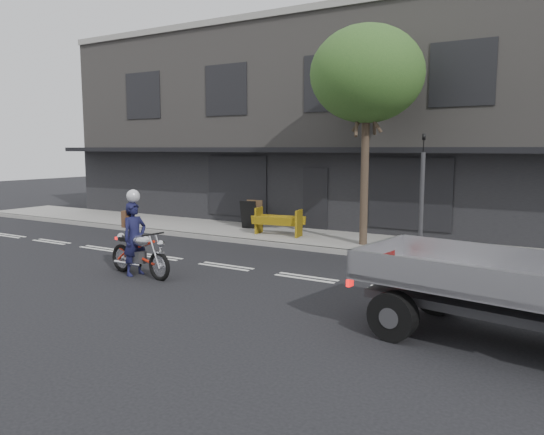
{
  "coord_description": "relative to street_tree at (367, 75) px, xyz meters",
  "views": [
    {
      "loc": [
        8.16,
        -11.12,
        3.11
      ],
      "look_at": [
        1.13,
        0.5,
        1.33
      ],
      "focal_mm": 35.0,
      "sensor_mm": 36.0,
      "label": 1
    }
  ],
  "objects": [
    {
      "name": "ground",
      "position": [
        -2.2,
        -4.2,
        -5.28
      ],
      "size": [
        80.0,
        80.0,
        0.0
      ],
      "primitive_type": "plane",
      "color": "black",
      "rests_on": "ground"
    },
    {
      "name": "sidewalk",
      "position": [
        -2.2,
        0.5,
        -5.2
      ],
      "size": [
        32.0,
        3.2,
        0.15
      ],
      "primitive_type": "cube",
      "color": "gray",
      "rests_on": "ground"
    },
    {
      "name": "kerb",
      "position": [
        -2.2,
        -1.1,
        -5.2
      ],
      "size": [
        32.0,
        0.2,
        0.15
      ],
      "primitive_type": "cube",
      "color": "gray",
      "rests_on": "ground"
    },
    {
      "name": "building_main",
      "position": [
        -2.2,
        7.1,
        -1.28
      ],
      "size": [
        26.0,
        10.0,
        8.0
      ],
      "primitive_type": "cube",
      "color": "slate",
      "rests_on": "ground"
    },
    {
      "name": "street_tree",
      "position": [
        0.0,
        0.0,
        0.0
      ],
      "size": [
        3.4,
        3.4,
        6.74
      ],
      "color": "#382B21",
      "rests_on": "ground"
    },
    {
      "name": "traffic_light_pole",
      "position": [
        2.0,
        -0.85,
        -3.63
      ],
      "size": [
        0.12,
        0.12,
        3.5
      ],
      "color": "#2D2D30",
      "rests_on": "ground"
    },
    {
      "name": "motorcycle",
      "position": [
        -3.4,
        -6.11,
        -4.7
      ],
      "size": [
        2.18,
        0.64,
        1.13
      ],
      "rotation": [
        0.0,
        0.0,
        -0.13
      ],
      "color": "black",
      "rests_on": "ground"
    },
    {
      "name": "rider",
      "position": [
        -3.55,
        -6.11,
        -4.37
      ],
      "size": [
        0.52,
        0.71,
        1.81
      ],
      "primitive_type": "imported",
      "rotation": [
        0.0,
        0.0,
        1.44
      ],
      "color": "#131435",
      "rests_on": "ground"
    },
    {
      "name": "construction_barrier",
      "position": [
        -3.15,
        -0.09,
        -4.65
      ],
      "size": [
        1.78,
        0.92,
        0.95
      ],
      "primitive_type": null,
      "rotation": [
        0.0,
        0.0,
        0.14
      ],
      "color": "yellow",
      "rests_on": "sidewalk"
    },
    {
      "name": "sandwich_board",
      "position": [
        -4.8,
        0.81,
        -4.61
      ],
      "size": [
        0.69,
        0.48,
        1.04
      ],
      "primitive_type": null,
      "rotation": [
        0.0,
        0.0,
        0.07
      ],
      "color": "black",
      "rests_on": "sidewalk"
    }
  ]
}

